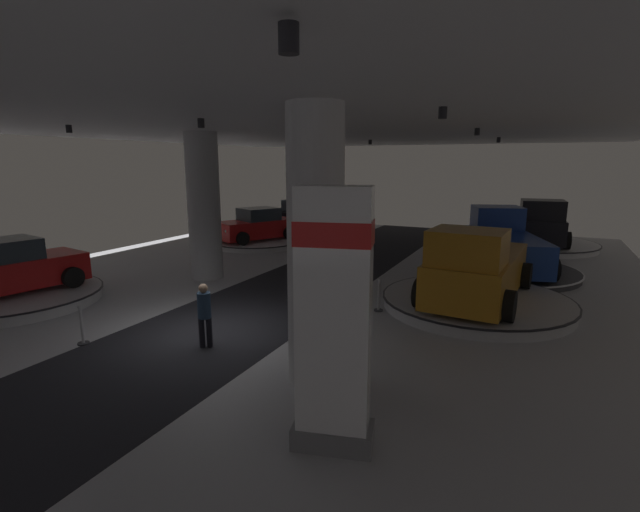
# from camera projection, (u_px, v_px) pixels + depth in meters

# --- Properties ---
(ground) EXTENTS (24.00, 44.00, 0.06)m
(ground) POSITION_uv_depth(u_px,v_px,m) (209.00, 333.00, 12.14)
(ground) COLOR #B2B2B7
(ceiling_with_spotlights) EXTENTS (24.00, 44.00, 0.39)m
(ceiling_with_spotlights) POSITION_uv_depth(u_px,v_px,m) (197.00, 114.00, 11.01)
(ceiling_with_spotlights) COLOR silver
(column_left) EXTENTS (1.22, 1.22, 5.50)m
(column_left) POSITION_uv_depth(u_px,v_px,m) (204.00, 207.00, 17.32)
(column_left) COLOR #ADADB2
(column_left) RESTS_ON ground
(column_right) EXTENTS (1.12, 1.12, 5.50)m
(column_right) POSITION_uv_depth(u_px,v_px,m) (315.00, 248.00, 9.00)
(column_right) COLOR silver
(column_right) RESTS_ON ground
(brand_sign_pylon) EXTENTS (1.38, 0.93, 4.09)m
(brand_sign_pylon) POSITION_uv_depth(u_px,v_px,m) (334.00, 318.00, 6.89)
(brand_sign_pylon) COLOR slate
(brand_sign_pylon) RESTS_ON ground
(display_platform_far_right) EXTENTS (5.68, 5.68, 0.25)m
(display_platform_far_right) POSITION_uv_depth(u_px,v_px,m) (504.00, 271.00, 18.32)
(display_platform_far_right) COLOR #333338
(display_platform_far_right) RESTS_ON ground
(pickup_truck_far_right) EXTENTS (3.91, 5.69, 2.30)m
(pickup_truck_far_right) POSITION_uv_depth(u_px,v_px,m) (504.00, 244.00, 18.42)
(pickup_truck_far_right) COLOR navy
(pickup_truck_far_right) RESTS_ON display_platform_far_right
(display_platform_mid_right) EXTENTS (5.70, 5.70, 0.35)m
(display_platform_mid_right) POSITION_uv_depth(u_px,v_px,m) (476.00, 302.00, 14.08)
(display_platform_mid_right) COLOR #B7B7BC
(display_platform_mid_right) RESTS_ON ground
(pickup_truck_mid_right) EXTENTS (2.98, 5.45, 2.30)m
(pickup_truck_mid_right) POSITION_uv_depth(u_px,v_px,m) (476.00, 269.00, 13.59)
(pickup_truck_mid_right) COLOR #B77519
(pickup_truck_mid_right) RESTS_ON display_platform_mid_right
(display_platform_far_left) EXTENTS (4.79, 4.79, 0.29)m
(display_platform_far_left) POSITION_uv_depth(u_px,v_px,m) (257.00, 242.00, 24.71)
(display_platform_far_left) COLOR silver
(display_platform_far_left) RESTS_ON ground
(display_car_far_left) EXTENTS (3.51, 4.57, 1.71)m
(display_car_far_left) POSITION_uv_depth(u_px,v_px,m) (257.00, 226.00, 24.55)
(display_car_far_left) COLOR red
(display_car_far_left) RESTS_ON display_platform_far_left
(display_platform_deep_left) EXTENTS (5.88, 5.88, 0.35)m
(display_platform_deep_left) POSITION_uv_depth(u_px,v_px,m) (297.00, 228.00, 29.56)
(display_platform_deep_left) COLOR #333338
(display_platform_deep_left) RESTS_ON ground
(display_car_deep_left) EXTENTS (2.90, 4.48, 1.71)m
(display_car_deep_left) POSITION_uv_depth(u_px,v_px,m) (297.00, 214.00, 29.40)
(display_car_deep_left) COLOR black
(display_car_deep_left) RESTS_ON display_platform_deep_left
(display_platform_deep_right) EXTENTS (6.04, 6.04, 0.31)m
(display_platform_deep_right) POSITION_uv_depth(u_px,v_px,m) (535.00, 244.00, 24.08)
(display_platform_deep_right) COLOR silver
(display_platform_deep_right) RESTS_ON ground
(pickup_truck_deep_right) EXTENTS (3.08, 5.49, 2.30)m
(pickup_truck_deep_right) POSITION_uv_depth(u_px,v_px,m) (538.00, 225.00, 23.56)
(pickup_truck_deep_right) COLOR black
(pickup_truck_deep_right) RESTS_ON display_platform_deep_right
(display_platform_near_left) EXTENTS (5.22, 5.22, 0.36)m
(display_platform_near_left) POSITION_uv_depth(u_px,v_px,m) (14.00, 297.00, 14.57)
(display_platform_near_left) COLOR #B7B7BC
(display_platform_near_left) RESTS_ON ground
(display_car_near_left) EXTENTS (2.81, 4.45, 1.71)m
(display_car_near_left) POSITION_uv_depth(u_px,v_px,m) (9.00, 269.00, 14.36)
(display_car_near_left) COLOR red
(display_car_near_left) RESTS_ON display_platform_near_left
(visitor_walking_near) EXTENTS (0.32, 0.32, 1.59)m
(visitor_walking_near) POSITION_uv_depth(u_px,v_px,m) (204.00, 311.00, 10.98)
(visitor_walking_near) COLOR black
(visitor_walking_near) RESTS_ON ground
(stanchion_a) EXTENTS (0.28, 0.28, 1.01)m
(stanchion_a) POSITION_uv_depth(u_px,v_px,m) (379.00, 299.00, 13.79)
(stanchion_a) COLOR #333338
(stanchion_a) RESTS_ON ground
(stanchion_b) EXTENTS (0.28, 0.28, 1.01)m
(stanchion_b) POSITION_uv_depth(u_px,v_px,m) (82.00, 330.00, 11.26)
(stanchion_b) COLOR #333338
(stanchion_b) RESTS_ON ground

